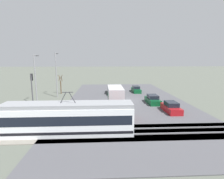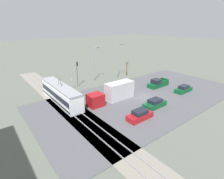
% 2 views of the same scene
% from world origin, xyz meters
% --- Properties ---
extents(ground_plane, '(320.00, 320.00, 0.00)m').
position_xyz_m(ground_plane, '(0.00, 0.00, 0.00)').
color(ground_plane, '#565B51').
extents(road_surface, '(21.25, 43.25, 0.08)m').
position_xyz_m(road_surface, '(0.00, 0.00, 0.04)').
color(road_surface, '#4C4C51').
rests_on(road_surface, ground).
extents(rail_bed, '(66.88, 4.40, 0.22)m').
position_xyz_m(rail_bed, '(0.00, 14.42, 0.05)').
color(rail_bed, gray).
rests_on(rail_bed, ground).
extents(light_rail_tram, '(13.17, 2.60, 4.40)m').
position_xyz_m(light_rail_tram, '(7.84, 14.42, 1.67)').
color(light_rail_tram, white).
rests_on(light_rail_tram, ground).
extents(box_truck, '(2.32, 9.79, 3.32)m').
position_xyz_m(box_truck, '(2.33, 6.12, 1.61)').
color(box_truck, maroon).
rests_on(box_truck, ground).
extents(pickup_truck, '(2.04, 5.55, 1.87)m').
position_xyz_m(pickup_truck, '(2.15, -6.87, 0.79)').
color(pickup_truck, '#0C4723').
rests_on(pickup_truck, ground).
extents(sedan_car_0, '(1.70, 4.46, 1.46)m').
position_xyz_m(sedan_car_0, '(-3.49, -8.44, 0.68)').
color(sedan_car_0, '#0C4723').
rests_on(sedan_car_0, ground).
extents(sedan_car_1, '(1.89, 4.46, 1.49)m').
position_xyz_m(sedan_car_1, '(-4.43, 2.28, 0.69)').
color(sedan_car_1, '#0C4723').
rests_on(sedan_car_1, ground).
extents(sedan_car_2, '(1.80, 4.35, 1.50)m').
position_xyz_m(sedan_car_2, '(-5.73, 7.43, 0.70)').
color(sedan_car_2, maroon).
rests_on(sedan_car_2, ground).
extents(traffic_light_pole, '(0.28, 0.47, 5.80)m').
position_xyz_m(traffic_light_pole, '(13.99, 7.72, 3.72)').
color(traffic_light_pole, '#47474C').
rests_on(traffic_light_pole, ground).
extents(street_tree, '(1.03, 0.86, 4.34)m').
position_xyz_m(street_tree, '(13.80, -7.59, 1.97)').
color(street_tree, brown).
rests_on(street_tree, ground).
extents(street_lamp_near_crossing, '(0.36, 1.95, 8.51)m').
position_xyz_m(street_lamp_near_crossing, '(15.44, 2.30, 4.89)').
color(street_lamp_near_crossing, gray).
rests_on(street_lamp_near_crossing, ground).
extents(street_lamp_mid_block, '(0.36, 1.95, 9.06)m').
position_xyz_m(street_lamp_mid_block, '(13.69, -4.12, 5.17)').
color(street_lamp_mid_block, gray).
rests_on(street_lamp_mid_block, ground).
extents(no_parking_sign, '(0.32, 0.08, 2.47)m').
position_xyz_m(no_parking_sign, '(13.07, 9.74, 1.50)').
color(no_parking_sign, gray).
rests_on(no_parking_sign, ground).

